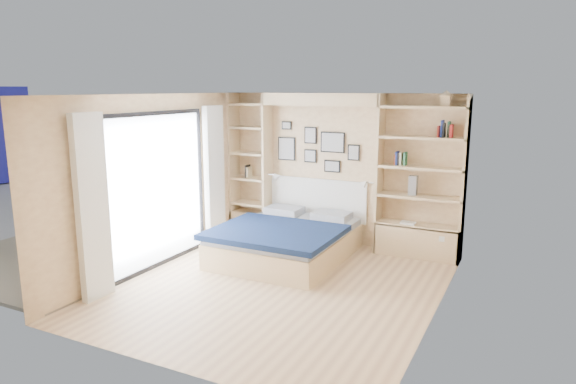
% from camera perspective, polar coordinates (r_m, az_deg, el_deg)
% --- Properties ---
extents(ground, '(4.50, 4.50, 0.00)m').
position_cam_1_polar(ground, '(6.89, -0.99, -10.49)').
color(ground, '#D7B383').
rests_on(ground, ground).
extents(room_shell, '(4.50, 4.50, 4.50)m').
position_cam_1_polar(room_shell, '(8.07, 1.52, 0.75)').
color(room_shell, beige).
rests_on(room_shell, ground).
extents(bed, '(1.83, 2.24, 1.07)m').
position_cam_1_polar(bed, '(7.94, -0.13, -5.31)').
color(bed, beige).
rests_on(bed, ground).
extents(photo_gallery, '(1.48, 0.02, 0.82)m').
position_cam_1_polar(photo_gallery, '(8.65, 3.10, 5.00)').
color(photo_gallery, black).
rests_on(photo_gallery, ground).
extents(reading_lamps, '(1.92, 0.12, 0.15)m').
position_cam_1_polar(reading_lamps, '(8.46, 3.41, 1.40)').
color(reading_lamps, silver).
rests_on(reading_lamps, ground).
extents(shelf_decor, '(3.48, 0.23, 2.03)m').
position_cam_1_polar(shelf_decor, '(7.99, 13.39, 4.94)').
color(shelf_decor, '#9C401D').
rests_on(shelf_decor, ground).
extents(deck, '(3.20, 4.00, 0.05)m').
position_cam_1_polar(deck, '(9.04, -21.82, -5.95)').
color(deck, '#6E6351').
rests_on(deck, ground).
extents(deck_chair, '(0.63, 0.83, 0.74)m').
position_cam_1_polar(deck_chair, '(9.12, -17.78, -3.22)').
color(deck_chair, tan).
rests_on(deck_chair, ground).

